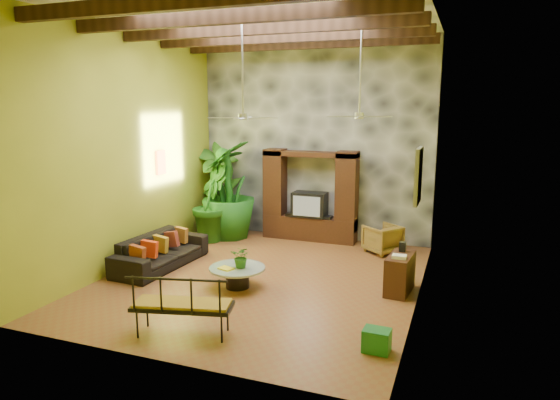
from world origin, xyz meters
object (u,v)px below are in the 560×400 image
at_px(iron_bench, 180,303).
at_px(side_console, 400,274).
at_px(tall_plant_c, 228,189).
at_px(ceiling_fan_front, 243,105).
at_px(tall_plant_a, 220,186).
at_px(ceiling_fan_back, 359,105).
at_px(wicker_armchair, 382,239).
at_px(coffee_table, 237,274).
at_px(entertainment_center, 310,202).
at_px(green_bin, 377,340).
at_px(tall_plant_b, 210,203).
at_px(sofa, 161,251).

bearing_deg(iron_bench, side_console, 32.59).
height_order(tall_plant_c, iron_bench, tall_plant_c).
xyz_separation_m(ceiling_fan_front, tall_plant_a, (-2.37, 3.55, -2.15)).
distance_m(ceiling_fan_back, tall_plant_a, 5.08).
distance_m(wicker_armchair, iron_bench, 5.79).
bearing_deg(side_console, iron_bench, -128.36).
xyz_separation_m(tall_plant_a, coffee_table, (2.31, -3.78, -0.99)).
relative_size(entertainment_center, tall_plant_c, 0.95).
distance_m(ceiling_fan_back, side_console, 3.37).
bearing_deg(tall_plant_a, coffee_table, -58.59).
relative_size(coffee_table, side_console, 1.19).
bearing_deg(tall_plant_c, coffee_table, -61.23).
bearing_deg(green_bin, iron_bench, -168.56).
relative_size(side_console, green_bin, 2.36).
bearing_deg(ceiling_fan_back, ceiling_fan_front, -138.37).
bearing_deg(tall_plant_a, ceiling_fan_back, -25.08).
bearing_deg(ceiling_fan_back, wicker_armchair, 76.23).
height_order(ceiling_fan_back, iron_bench, ceiling_fan_back).
height_order(ceiling_fan_back, side_console, ceiling_fan_back).
xyz_separation_m(tall_plant_b, iron_bench, (2.17, -4.96, -0.44)).
height_order(ceiling_fan_back, coffee_table, ceiling_fan_back).
bearing_deg(iron_bench, tall_plant_b, 99.58).
xyz_separation_m(coffee_table, side_console, (2.91, 0.84, 0.10)).
bearing_deg(entertainment_center, side_console, -47.81).
bearing_deg(green_bin, tall_plant_b, 138.71).
height_order(ceiling_fan_back, tall_plant_b, ceiling_fan_back).
bearing_deg(iron_bench, wicker_armchair, 54.48).
height_order(entertainment_center, tall_plant_b, entertainment_center).
distance_m(coffee_table, green_bin, 3.31).
relative_size(wicker_armchair, side_console, 0.82).
distance_m(tall_plant_a, green_bin, 7.56).
xyz_separation_m(sofa, tall_plant_b, (-0.02, 2.26, 0.63)).
xyz_separation_m(sofa, wicker_armchair, (4.27, 2.69, -0.01)).
height_order(ceiling_fan_front, green_bin, ceiling_fan_front).
bearing_deg(tall_plant_c, wicker_armchair, 0.00).
distance_m(wicker_armchair, coffee_table, 3.92).
distance_m(entertainment_center, tall_plant_b, 2.53).
distance_m(coffee_table, iron_bench, 2.17).
relative_size(sofa, green_bin, 6.24).
height_order(wicker_armchair, iron_bench, iron_bench).
bearing_deg(coffee_table, ceiling_fan_front, 75.82).
bearing_deg(ceiling_fan_back, sofa, -161.96).
relative_size(iron_bench, side_console, 1.78).
bearing_deg(sofa, tall_plant_a, 7.22).
distance_m(tall_plant_b, green_bin, 6.69).
bearing_deg(tall_plant_c, tall_plant_b, -125.30).
height_order(coffee_table, iron_bench, iron_bench).
bearing_deg(coffee_table, side_console, 16.16).
bearing_deg(ceiling_fan_back, tall_plant_a, 154.92).
bearing_deg(sofa, wicker_armchair, -54.85).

